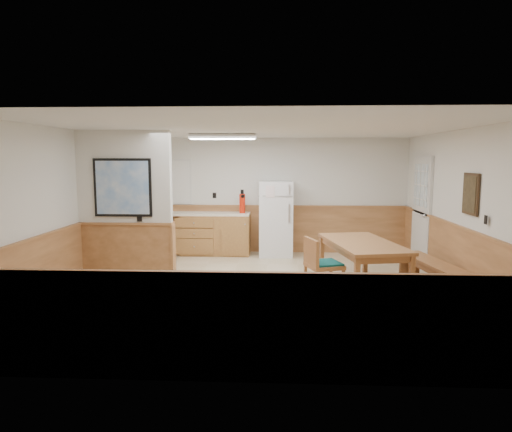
# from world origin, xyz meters

# --- Properties ---
(ground) EXTENTS (6.00, 6.00, 0.00)m
(ground) POSITION_xyz_m (0.00, 0.00, 0.00)
(ground) COLOR #C6B28E
(ground) RESTS_ON ground
(ceiling) EXTENTS (6.00, 6.00, 0.02)m
(ceiling) POSITION_xyz_m (0.00, 0.00, 2.50)
(ceiling) COLOR silver
(ceiling) RESTS_ON back_wall
(back_wall) EXTENTS (6.00, 0.02, 2.50)m
(back_wall) POSITION_xyz_m (0.00, 3.00, 1.25)
(back_wall) COLOR silver
(back_wall) RESTS_ON ground
(right_wall) EXTENTS (0.02, 6.00, 2.50)m
(right_wall) POSITION_xyz_m (3.00, 0.00, 1.25)
(right_wall) COLOR silver
(right_wall) RESTS_ON ground
(left_wall) EXTENTS (0.02, 6.00, 2.50)m
(left_wall) POSITION_xyz_m (-3.00, 0.00, 1.25)
(left_wall) COLOR silver
(left_wall) RESTS_ON ground
(wainscot_back) EXTENTS (6.00, 0.04, 1.00)m
(wainscot_back) POSITION_xyz_m (0.00, 2.98, 0.50)
(wainscot_back) COLOR #BD814B
(wainscot_back) RESTS_ON ground
(wainscot_right) EXTENTS (0.04, 6.00, 1.00)m
(wainscot_right) POSITION_xyz_m (2.98, 0.00, 0.50)
(wainscot_right) COLOR #BD814B
(wainscot_right) RESTS_ON ground
(wainscot_left) EXTENTS (0.04, 6.00, 1.00)m
(wainscot_left) POSITION_xyz_m (-2.98, 0.00, 0.50)
(wainscot_left) COLOR #BD814B
(wainscot_left) RESTS_ON ground
(partition_wall) EXTENTS (1.50, 0.20, 2.50)m
(partition_wall) POSITION_xyz_m (-2.25, 0.19, 1.23)
(partition_wall) COLOR silver
(partition_wall) RESTS_ON ground
(kitchen_counter) EXTENTS (2.20, 0.61, 1.00)m
(kitchen_counter) POSITION_xyz_m (-1.21, 2.68, 0.46)
(kitchen_counter) COLOR #A47A3A
(kitchen_counter) RESTS_ON ground
(exterior_door) EXTENTS (0.07, 1.02, 2.15)m
(exterior_door) POSITION_xyz_m (2.96, 1.90, 1.05)
(exterior_door) COLOR silver
(exterior_door) RESTS_ON ground
(kitchen_window) EXTENTS (0.80, 0.04, 1.00)m
(kitchen_window) POSITION_xyz_m (-2.10, 2.98, 1.55)
(kitchen_window) COLOR silver
(kitchen_window) RESTS_ON back_wall
(wall_painting) EXTENTS (0.04, 0.50, 0.60)m
(wall_painting) POSITION_xyz_m (2.97, -0.30, 1.55)
(wall_painting) COLOR #382716
(wall_painting) RESTS_ON right_wall
(fluorescent_fixture) EXTENTS (1.20, 0.30, 0.09)m
(fluorescent_fixture) POSITION_xyz_m (-0.80, 1.30, 2.45)
(fluorescent_fixture) COLOR silver
(fluorescent_fixture) RESTS_ON ceiling
(refrigerator) EXTENTS (0.72, 0.73, 1.58)m
(refrigerator) POSITION_xyz_m (0.15, 2.63, 0.79)
(refrigerator) COLOR white
(refrigerator) RESTS_ON ground
(dining_table) EXTENTS (1.26, 2.00, 0.75)m
(dining_table) POSITION_xyz_m (1.54, 0.18, 0.66)
(dining_table) COLOR #A9713E
(dining_table) RESTS_ON ground
(dining_bench) EXTENTS (0.66, 1.74, 0.45)m
(dining_bench) POSITION_xyz_m (2.65, 0.16, 0.35)
(dining_bench) COLOR #A9713E
(dining_bench) RESTS_ON ground
(dining_chair) EXTENTS (0.81, 0.66, 0.85)m
(dining_chair) POSITION_xyz_m (0.83, -0.10, 0.49)
(dining_chair) COLOR #A9713E
(dining_chair) RESTS_ON ground
(fire_extinguisher) EXTENTS (0.15, 0.15, 0.50)m
(fire_extinguisher) POSITION_xyz_m (-0.56, 2.66, 1.12)
(fire_extinguisher) COLOR red
(fire_extinguisher) RESTS_ON kitchen_counter
(soap_bottle) EXTENTS (0.07, 0.07, 0.21)m
(soap_bottle) POSITION_xyz_m (-2.28, 2.68, 1.01)
(soap_bottle) COLOR #178029
(soap_bottle) RESTS_ON kitchen_counter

